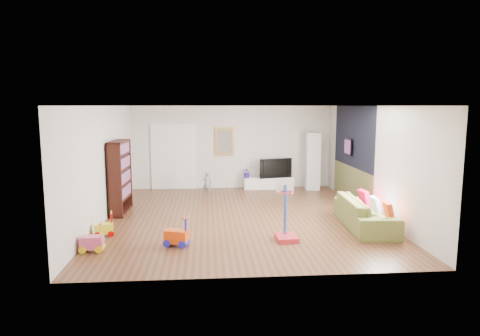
{
  "coord_description": "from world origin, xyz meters",
  "views": [
    {
      "loc": [
        -0.84,
        -10.19,
        2.7
      ],
      "look_at": [
        0.0,
        0.4,
        1.15
      ],
      "focal_mm": 32.0,
      "sensor_mm": 36.0,
      "label": 1
    }
  ],
  "objects": [
    {
      "name": "artwork_right",
      "position": [
        3.17,
        1.6,
        1.55
      ],
      "size": [
        0.04,
        0.56,
        0.46
      ],
      "primitive_type": "cube",
      "color": "#7F3F8C",
      "rests_on": "wall_right"
    },
    {
      "name": "ceiling",
      "position": [
        0.0,
        0.0,
        2.7
      ],
      "size": [
        6.5,
        7.5,
        0.0
      ],
      "primitive_type": "cube",
      "color": "white",
      "rests_on": "ground"
    },
    {
      "name": "ride_on_pink",
      "position": [
        -2.99,
        -2.31,
        0.28
      ],
      "size": [
        0.42,
        0.27,
        0.55
      ],
      "primitive_type": "cube",
      "rotation": [
        0.0,
        0.0,
        0.02
      ],
      "color": "#D24975",
      "rests_on": "ground"
    },
    {
      "name": "ride_on_orange",
      "position": [
        -1.43,
        -2.11,
        0.3
      ],
      "size": [
        0.51,
        0.4,
        0.59
      ],
      "primitive_type": "cube",
      "rotation": [
        0.0,
        0.0,
        -0.31
      ],
      "color": "#D9420A",
      "rests_on": "ground"
    },
    {
      "name": "basketball_hoop",
      "position": [
        0.77,
        -1.91,
        0.62
      ],
      "size": [
        0.46,
        0.54,
        1.24
      ],
      "primitive_type": "cube",
      "rotation": [
        0.0,
        0.0,
        0.06
      ],
      "color": "red",
      "rests_on": "ground"
    },
    {
      "name": "wall_right",
      "position": [
        3.25,
        0.0,
        1.35
      ],
      "size": [
        0.0,
        7.5,
        2.7
      ],
      "primitive_type": "cube",
      "color": "white",
      "rests_on": "ground"
    },
    {
      "name": "sofa",
      "position": [
        2.68,
        -1.14,
        0.33
      ],
      "size": [
        1.03,
        2.31,
        0.66
      ],
      "primitive_type": "imported",
      "rotation": [
        0.0,
        0.0,
        1.5
      ],
      "color": "olive",
      "rests_on": "ground"
    },
    {
      "name": "tv",
      "position": [
        1.37,
        3.48,
        0.69
      ],
      "size": [
        1.11,
        0.4,
        0.64
      ],
      "primitive_type": "imported",
      "rotation": [
        0.0,
        0.0,
        0.24
      ],
      "color": "black",
      "rests_on": "media_console"
    },
    {
      "name": "doorway",
      "position": [
        -1.9,
        3.71,
        1.05
      ],
      "size": [
        1.45,
        0.06,
        2.1
      ],
      "primitive_type": "cube",
      "color": "white",
      "rests_on": "ground"
    },
    {
      "name": "painting_back",
      "position": [
        -0.25,
        3.71,
        1.55
      ],
      "size": [
        0.62,
        0.06,
        0.92
      ],
      "primitive_type": "cube",
      "color": "gold",
      "rests_on": "wall_back"
    },
    {
      "name": "wall_left",
      "position": [
        -3.25,
        0.0,
        1.35
      ],
      "size": [
        0.0,
        7.5,
        2.7
      ],
      "primitive_type": "cube",
      "color": "silver",
      "rests_on": "ground"
    },
    {
      "name": "floor",
      "position": [
        0.0,
        0.0,
        0.0
      ],
      "size": [
        6.5,
        7.5,
        0.0
      ],
      "primitive_type": "cube",
      "color": "brown",
      "rests_on": "ground"
    },
    {
      "name": "navy_accent",
      "position": [
        3.23,
        1.4,
        1.85
      ],
      "size": [
        0.01,
        3.2,
        1.7
      ],
      "primitive_type": "cube",
      "color": "black",
      "rests_on": "wall_right"
    },
    {
      "name": "pillow_left",
      "position": [
        2.94,
        -1.79,
        0.52
      ],
      "size": [
        0.16,
        0.4,
        0.39
      ],
      "primitive_type": "cube",
      "rotation": [
        0.0,
        0.0,
        -0.15
      ],
      "color": "red",
      "rests_on": "sofa"
    },
    {
      "name": "wall_back",
      "position": [
        0.0,
        3.75,
        1.35
      ],
      "size": [
        6.5,
        0.0,
        2.7
      ],
      "primitive_type": "cube",
      "color": "silver",
      "rests_on": "ground"
    },
    {
      "name": "olive_wainscot",
      "position": [
        3.23,
        1.4,
        0.5
      ],
      "size": [
        0.01,
        3.2,
        1.0
      ],
      "primitive_type": "cube",
      "color": "brown",
      "rests_on": "wall_right"
    },
    {
      "name": "pillow_center",
      "position": [
        2.9,
        -1.17,
        0.52
      ],
      "size": [
        0.1,
        0.35,
        0.35
      ],
      "primitive_type": "cube",
      "rotation": [
        0.0,
        0.0,
        0.02
      ],
      "color": "white",
      "rests_on": "sofa"
    },
    {
      "name": "tall_cabinet",
      "position": [
        2.59,
        3.27,
        0.93
      ],
      "size": [
        0.46,
        0.46,
        1.85
      ],
      "primitive_type": "cube",
      "rotation": [
        0.0,
        0.0,
        -0.07
      ],
      "color": "silver",
      "rests_on": "ground"
    },
    {
      "name": "ride_on_yellow",
      "position": [
        -2.99,
        -1.36,
        0.25
      ],
      "size": [
        0.42,
        0.31,
        0.51
      ],
      "primitive_type": "cube",
      "rotation": [
        0.0,
        0.0,
        0.22
      ],
      "color": "yellow",
      "rests_on": "ground"
    },
    {
      "name": "bookshelf",
      "position": [
        -3.02,
        0.67,
        0.92
      ],
      "size": [
        0.36,
        1.26,
        1.84
      ],
      "primitive_type": "cube",
      "rotation": [
        0.0,
        0.0,
        -0.03
      ],
      "color": "black",
      "rests_on": "ground"
    },
    {
      "name": "child",
      "position": [
        -0.83,
        2.52,
        0.37
      ],
      "size": [
        0.28,
        0.2,
        0.75
      ],
      "primitive_type": "imported",
      "rotation": [
        0.0,
        0.0,
        3.07
      ],
      "color": "gray",
      "rests_on": "ground"
    },
    {
      "name": "media_console",
      "position": [
        1.18,
        3.49,
        0.19
      ],
      "size": [
        1.61,
        0.43,
        0.37
      ],
      "primitive_type": "cube",
      "rotation": [
        0.0,
        0.0,
        -0.02
      ],
      "color": "white",
      "rests_on": "ground"
    },
    {
      "name": "vase_plant",
      "position": [
        0.47,
        3.46,
        0.56
      ],
      "size": [
        0.34,
        0.29,
        0.37
      ],
      "primitive_type": "imported",
      "rotation": [
        0.0,
        0.0,
        0.01
      ],
      "color": "#281E9B",
      "rests_on": "media_console"
    },
    {
      "name": "pillow_right",
      "position": [
        2.89,
        -0.53,
        0.52
      ],
      "size": [
        0.13,
        0.41,
        0.4
      ],
      "primitive_type": "cube",
      "rotation": [
        0.0,
        0.0,
        0.07
      ],
      "color": "red",
      "rests_on": "sofa"
    },
    {
      "name": "wall_front",
      "position": [
        0.0,
        -3.75,
        1.35
      ],
      "size": [
        6.5,
        0.0,
        2.7
      ],
      "primitive_type": "cube",
      "color": "silver",
      "rests_on": "ground"
    }
  ]
}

